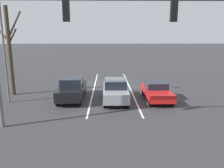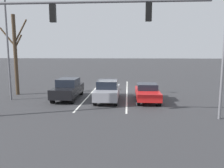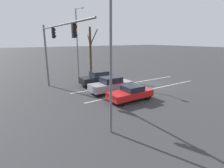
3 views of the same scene
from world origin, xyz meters
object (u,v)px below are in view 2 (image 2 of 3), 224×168
car_gray_midlane_front (108,91)px  car_black_rightlane_front (68,89)px  street_lamp_right_shoulder (10,33)px  traffic_signal_gantry (55,28)px  car_red_leftlane_front (147,92)px  street_lamp_left_shoulder (223,31)px  bare_tree_near (15,53)px

car_gray_midlane_front → car_black_rightlane_front: bearing=-6.9°
street_lamp_right_shoulder → traffic_signal_gantry: bearing=138.6°
car_black_rightlane_front → car_gray_midlane_front: bearing=173.1°
traffic_signal_gantry → car_red_leftlane_front: bearing=-139.2°
car_gray_midlane_front → car_black_rightlane_front: car_black_rightlane_front is taller
car_gray_midlane_front → street_lamp_left_shoulder: size_ratio=0.53×
traffic_signal_gantry → street_lamp_left_shoulder: bearing=-177.8°
street_lamp_right_shoulder → bare_tree_near: bearing=-69.8°
bare_tree_near → car_gray_midlane_front: bearing=167.1°
car_red_leftlane_front → street_lamp_right_shoulder: bearing=2.1°
street_lamp_right_shoulder → car_red_leftlane_front: bearing=-177.9°
car_red_leftlane_front → street_lamp_right_shoulder: size_ratio=0.45×
street_lamp_right_shoulder → bare_tree_near: size_ratio=1.31×
car_red_leftlane_front → street_lamp_right_shoulder: 11.37m
traffic_signal_gantry → street_lamp_left_shoulder: 8.99m
street_lamp_left_shoulder → bare_tree_near: 16.02m
traffic_signal_gantry → street_lamp_right_shoulder: 6.59m
street_lamp_left_shoulder → car_red_leftlane_front: bearing=-51.5°
traffic_signal_gantry → bare_tree_near: bare_tree_near is taller
car_gray_midlane_front → car_red_leftlane_front: car_gray_midlane_front is taller
car_black_rightlane_front → traffic_signal_gantry: bearing=98.8°
car_red_leftlane_front → bare_tree_near: bare_tree_near is taller
car_red_leftlane_front → street_lamp_left_shoulder: size_ratio=0.47×
car_red_leftlane_front → bare_tree_near: size_ratio=0.58×
car_red_leftlane_front → street_lamp_right_shoulder: street_lamp_right_shoulder is taller
bare_tree_near → car_black_rightlane_front: bearing=163.4°
car_gray_midlane_front → street_lamp_left_shoulder: bearing=146.5°
car_gray_midlane_front → car_black_rightlane_front: 3.23m
car_gray_midlane_front → car_red_leftlane_front: 3.06m
street_lamp_left_shoulder → bare_tree_near: street_lamp_left_shoulder is taller
car_black_rightlane_front → bare_tree_near: bare_tree_near is taller
car_red_leftlane_front → bare_tree_near: 11.78m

